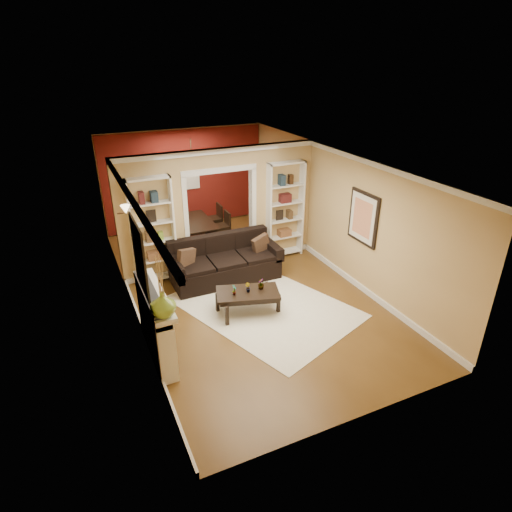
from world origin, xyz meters
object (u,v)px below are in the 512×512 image
sofa (225,260)px  bookshelf_right (285,210)px  fireplace (157,324)px  bookshelf_left (153,231)px  dining_table (196,231)px  coffee_table (248,302)px

sofa → bookshelf_right: size_ratio=1.04×
bookshelf_right → fireplace: 4.47m
sofa → bookshelf_left: (-1.35, 0.58, 0.68)m
fireplace → bookshelf_left: bearing=78.0°
sofa → dining_table: sofa is taller
coffee_table → bookshelf_right: 2.85m
bookshelf_right → fireplace: bookshelf_right is taller
bookshelf_right → fireplace: size_ratio=1.35×
coffee_table → dining_table: dining_table is taller
dining_table → bookshelf_left: bearing=140.7°
coffee_table → bookshelf_left: (-1.28, 1.98, 0.93)m
coffee_table → bookshelf_left: size_ratio=0.51×
bookshelf_left → bookshelf_right: (3.10, 0.00, 0.00)m
bookshelf_right → dining_table: (-1.67, 1.75, -0.88)m
sofa → coffee_table: bearing=-92.9°
bookshelf_right → bookshelf_left: bearing=180.0°
dining_table → coffee_table: bearing=177.8°
bookshelf_right → dining_table: bearing=133.7°
coffee_table → dining_table: bearing=104.5°
bookshelf_left → bookshelf_right: size_ratio=1.00×
coffee_table → dining_table: 3.73m
coffee_table → fireplace: 1.94m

